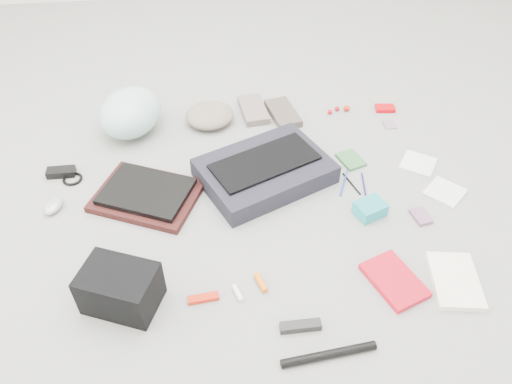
{
  "coord_description": "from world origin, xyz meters",
  "views": [
    {
      "loc": [
        -0.16,
        -1.35,
        1.33
      ],
      "look_at": [
        0.0,
        0.0,
        0.05
      ],
      "focal_mm": 35.0,
      "sensor_mm": 36.0,
      "label": 1
    }
  ],
  "objects": [
    {
      "name": "pen_black",
      "position": [
        0.39,
        0.05,
        0.0
      ],
      "size": [
        0.04,
        0.13,
        0.01
      ],
      "primitive_type": "cylinder",
      "rotation": [
        1.57,
        0.0,
        0.28
      ],
      "color": "black",
      "rests_on": "ground_plane"
    },
    {
      "name": "laptop_sleeve",
      "position": [
        -0.41,
        0.07,
        0.01
      ],
      "size": [
        0.46,
        0.41,
        0.03
      ],
      "primitive_type": "cube",
      "rotation": [
        0.0,
        0.0,
        -0.43
      ],
      "color": "#351210",
      "rests_on": "ground_plane"
    },
    {
      "name": "accordion_wallet",
      "position": [
        0.41,
        -0.11,
        0.03
      ],
      "size": [
        0.13,
        0.12,
        0.05
      ],
      "primitive_type": "cube",
      "rotation": [
        0.0,
        0.0,
        0.39
      ],
      "color": "teal",
      "rests_on": "ground_plane"
    },
    {
      "name": "stamp_sheet",
      "position": [
        0.66,
        0.42,
        0.0
      ],
      "size": [
        0.06,
        0.07,
        0.0
      ],
      "primitive_type": "cube",
      "rotation": [
        0.0,
        0.0,
        -0.04
      ],
      "color": "gray",
      "rests_on": "ground_plane"
    },
    {
      "name": "messenger_bag",
      "position": [
        0.05,
        0.13,
        0.04
      ],
      "size": [
        0.58,
        0.51,
        0.08
      ],
      "primitive_type": "cube",
      "rotation": [
        0.0,
        0.0,
        0.42
      ],
      "color": "black",
      "rests_on": "ground_plane"
    },
    {
      "name": "pen_navy",
      "position": [
        0.43,
        0.05,
        0.0
      ],
      "size": [
        0.03,
        0.13,
        0.01
      ],
      "primitive_type": "cylinder",
      "rotation": [
        1.57,
        0.0,
        -0.16
      ],
      "color": "navy",
      "rests_on": "ground_plane"
    },
    {
      "name": "multitool",
      "position": [
        -0.22,
        -0.42,
        0.01
      ],
      "size": [
        0.1,
        0.04,
        0.02
      ],
      "primitive_type": "cube",
      "rotation": [
        0.0,
        0.0,
        0.1
      ],
      "color": "red",
      "rests_on": "ground_plane"
    },
    {
      "name": "mouse",
      "position": [
        -0.76,
        0.05,
        0.02
      ],
      "size": [
        0.09,
        0.11,
        0.04
      ],
      "primitive_type": "ellipsoid",
      "rotation": [
        0.0,
        0.0,
        -0.35
      ],
      "color": "#A4A4A4",
      "rests_on": "ground_plane"
    },
    {
      "name": "u_lock",
      "position": [
        0.07,
        -0.56,
        0.01
      ],
      "size": [
        0.13,
        0.03,
        0.03
      ],
      "primitive_type": "cube",
      "rotation": [
        0.0,
        0.0,
        0.0
      ],
      "color": "black",
      "rests_on": "ground_plane"
    },
    {
      "name": "toiletry_tube_orange",
      "position": [
        -0.03,
        -0.38,
        0.01
      ],
      "size": [
        0.04,
        0.08,
        0.02
      ],
      "primitive_type": "cylinder",
      "rotation": [
        1.57,
        0.0,
        0.31
      ],
      "color": "orange",
      "rests_on": "ground_plane"
    },
    {
      "name": "power_brick",
      "position": [
        -0.76,
        0.24,
        0.02
      ],
      "size": [
        0.11,
        0.05,
        0.03
      ],
      "primitive_type": "cube",
      "rotation": [
        0.0,
        0.0,
        -0.0
      ],
      "color": "black",
      "rests_on": "ground_plane"
    },
    {
      "name": "mitten_right",
      "position": [
        0.19,
        0.55,
        0.02
      ],
      "size": [
        0.15,
        0.24,
        0.03
      ],
      "primitive_type": "cube",
      "rotation": [
        0.0,
        0.0,
        0.21
      ],
      "color": "#51463F",
      "rests_on": "ground_plane"
    },
    {
      "name": "cable_coil",
      "position": [
        -0.71,
        0.21,
        0.01
      ],
      "size": [
        0.1,
        0.1,
        0.01
      ],
      "primitive_type": "torus",
      "rotation": [
        0.0,
        0.0,
        0.26
      ],
      "color": "black",
      "rests_on": "ground_plane"
    },
    {
      "name": "napkin_bottom",
      "position": [
        0.74,
        -0.04,
        0.0
      ],
      "size": [
        0.18,
        0.18,
        0.01
      ],
      "primitive_type": "cube",
      "rotation": [
        0.0,
        0.0,
        0.74
      ],
      "color": "silver",
      "rests_on": "ground_plane"
    },
    {
      "name": "lollipop_c",
      "position": [
        0.49,
        0.56,
        0.01
      ],
      "size": [
        0.04,
        0.04,
        0.03
      ],
      "primitive_type": "sphere",
      "rotation": [
        0.0,
        0.0,
        0.24
      ],
      "color": "red",
      "rests_on": "ground_plane"
    },
    {
      "name": "card_deck",
      "position": [
        0.59,
        -0.16,
        0.01
      ],
      "size": [
        0.07,
        0.09,
        0.02
      ],
      "primitive_type": "cube",
      "rotation": [
        0.0,
        0.0,
        0.19
      ],
      "color": "#885A77",
      "rests_on": "ground_plane"
    },
    {
      "name": "ground_plane",
      "position": [
        0.0,
        0.0,
        0.0
      ],
      "size": [
        4.0,
        4.0,
        0.0
      ],
      "primitive_type": "plane",
      "color": "gray"
    },
    {
      "name": "book_white",
      "position": [
        0.6,
        -0.45,
        0.01
      ],
      "size": [
        0.18,
        0.24,
        0.02
      ],
      "primitive_type": "cube",
      "rotation": [
        0.0,
        0.0,
        -0.16
      ],
      "color": "white",
      "rests_on": "ground_plane"
    },
    {
      "name": "beanie",
      "position": [
        -0.15,
        0.54,
        0.04
      ],
      "size": [
        0.27,
        0.27,
        0.08
      ],
      "primitive_type": "ellipsoid",
      "rotation": [
        0.0,
        0.0,
        0.33
      ],
      "color": "gray",
      "rests_on": "ground_plane"
    },
    {
      "name": "laptop",
      "position": [
        -0.41,
        0.07,
        0.04
      ],
      "size": [
        0.39,
        0.34,
        0.02
      ],
      "primitive_type": "cube",
      "rotation": [
        0.0,
        0.0,
        -0.43
      ],
      "color": "black",
      "rests_on": "laptop_sleeve"
    },
    {
      "name": "bag_flap",
      "position": [
        0.05,
        0.13,
        0.09
      ],
      "size": [
        0.45,
        0.34,
        0.01
      ],
      "primitive_type": "cube",
      "rotation": [
        0.0,
        0.0,
        0.42
      ],
      "color": "black",
      "rests_on": "messenger_bag"
    },
    {
      "name": "toiletry_tube_white",
      "position": [
        -0.11,
        -0.42,
        0.01
      ],
      "size": [
        0.04,
        0.06,
        0.02
      ],
      "primitive_type": "cylinder",
      "rotation": [
        1.57,
        0.0,
        0.31
      ],
      "color": "white",
      "rests_on": "ground_plane"
    },
    {
      "name": "bike_helmet",
      "position": [
        -0.49,
        0.52,
        0.1
      ],
      "size": [
        0.35,
        0.39,
        0.19
      ],
      "primitive_type": "ellipsoid",
      "rotation": [
        0.0,
        0.0,
        -0.38
      ],
      "color": "#AAD3D1",
      "rests_on": "ground_plane"
    },
    {
      "name": "lollipop_b",
      "position": [
        0.45,
        0.56,
        0.01
      ],
      "size": [
        0.03,
        0.03,
        0.02
      ],
      "primitive_type": "sphere",
      "rotation": [
        0.0,
        0.0,
        0.42
      ],
      "color": "#A80617",
      "rests_on": "ground_plane"
    },
    {
      "name": "napkin_top",
      "position": [
        0.69,
        0.14,
        0.0
      ],
      "size": [
        0.18,
        0.18,
        0.01
      ],
      "primitive_type": "cube",
      "rotation": [
        0.0,
        0.0,
        0.97
      ],
      "color": "silver",
      "rests_on": "ground_plane"
    },
    {
      "name": "notepad",
      "position": [
        0.42,
        0.19,
        0.01
      ],
      "size": [
        0.12,
        0.13,
        0.01
      ],
      "primitive_type": "cube",
      "rotation": [
        0.0,
        0.0,
        0.33
      ],
      "color": "#326835",
      "rests_on": "ground_plane"
    },
    {
      "name": "altoids_tin",
      "position": [
        0.67,
        0.54,
        0.01
      ],
      "size": [
        0.09,
        0.07,
        0.02
      ],
      "primitive_type": "cube",
      "rotation": [
        0.0,
        0.0,
        -0.11
      ],
      "color": "#C8040B",
      "rests_on": "ground_plane"
    },
    {
      "name": "book_red",
      "position": [
        0.4,
        -0.43,
        0.01
      ],
      "size": [
        0.2,
        0.24,
        0.02
      ],
      "primitive_type": "cube",
      "rotation": [
        0.0,
        0.0,
        0.36
      ],
      "color": "red",
      "rests_on": "ground_plane"
    },
    {
      "name": "mitten_left",
      "position": [
        0.06,
        0.59,
        0.02
      ],
      "size": [
        0.13,
        0.23,
        0.03
      ],
      "primitive_type": "cube",
      "rotation": [
        0.0,
        0.0,
        0.11
      ],
      "color": "#78665F",
      "rests_on": "ground_plane"
    },
    {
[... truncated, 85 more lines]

